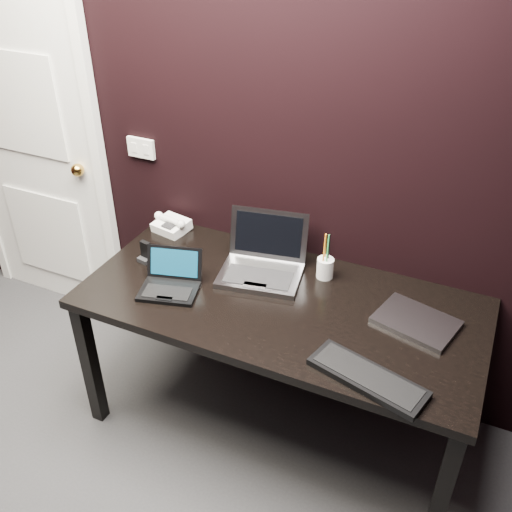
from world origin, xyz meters
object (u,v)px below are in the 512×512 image
at_px(netbook, 170,283).
at_px(pen_cup, 325,267).
at_px(ext_keyboard, 367,377).
at_px(closed_laptop, 416,322).
at_px(mobile_phone, 145,254).
at_px(door, 30,140).
at_px(desk_phone, 171,225).
at_px(desk, 280,314).
at_px(silver_laptop, 262,264).

relative_size(netbook, pen_cup, 1.33).
distance_m(ext_keyboard, closed_laptop, 0.40).
relative_size(closed_laptop, mobile_phone, 3.51).
height_order(door, pen_cup, door).
relative_size(desk_phone, pen_cup, 0.90).
bearing_deg(pen_cup, desk, -115.54).
bearing_deg(door, desk, -12.82).
height_order(silver_laptop, desk_phone, silver_laptop).
xyz_separation_m(desk, netbook, (-0.46, -0.13, 0.11)).
bearing_deg(door, ext_keyboard, -17.74).
height_order(silver_laptop, ext_keyboard, silver_laptop).
bearing_deg(silver_laptop, desk, -45.44).
relative_size(door, closed_laptop, 6.05).
bearing_deg(netbook, closed_laptop, 11.77).
height_order(closed_laptop, mobile_phone, mobile_phone).
xyz_separation_m(door, ext_keyboard, (2.11, -0.68, -0.29)).
distance_m(desk, mobile_phone, 0.69).
bearing_deg(ext_keyboard, netbook, 169.37).
height_order(silver_laptop, pen_cup, silver_laptop).
bearing_deg(closed_laptop, door, 172.51).
bearing_deg(mobile_phone, desk, -1.10).
height_order(desk, pen_cup, pen_cup).
distance_m(door, desk_phone, 0.97).
distance_m(netbook, ext_keyboard, 0.94).
xyz_separation_m(silver_laptop, ext_keyboard, (0.61, -0.45, -0.03)).
distance_m(door, closed_laptop, 2.24).
distance_m(desk_phone, mobile_phone, 0.29).
xyz_separation_m(netbook, closed_laptop, (1.02, 0.21, -0.02)).
relative_size(door, desk_phone, 10.70).
xyz_separation_m(desk, closed_laptop, (0.56, 0.09, 0.09)).
bearing_deg(mobile_phone, netbook, -32.13).
bearing_deg(closed_laptop, silver_laptop, 174.50).
height_order(ext_keyboard, pen_cup, pen_cup).
relative_size(mobile_phone, pen_cup, 0.46).
height_order(closed_laptop, pen_cup, pen_cup).
distance_m(netbook, silver_laptop, 0.42).
height_order(desk, ext_keyboard, ext_keyboard).
height_order(netbook, ext_keyboard, netbook).
xyz_separation_m(ext_keyboard, mobile_phone, (-1.15, 0.31, 0.02)).
bearing_deg(silver_laptop, desk_phone, 165.85).
relative_size(closed_laptop, desk_phone, 1.77).
bearing_deg(netbook, pen_cup, 32.48).
relative_size(netbook, desk_phone, 1.47).
bearing_deg(closed_laptop, desk_phone, 170.58).
bearing_deg(netbook, desk_phone, 121.52).
relative_size(ext_keyboard, desk_phone, 2.25).
bearing_deg(desk, door, 167.18).
height_order(desk_phone, mobile_phone, mobile_phone).
distance_m(mobile_phone, pen_cup, 0.83).
xyz_separation_m(door, desk, (1.65, -0.38, -0.38)).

